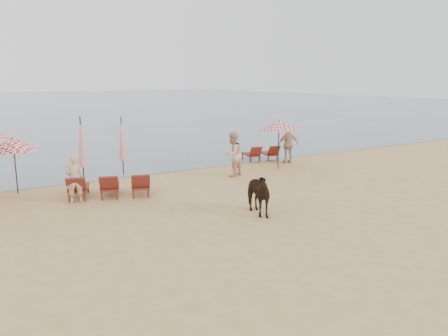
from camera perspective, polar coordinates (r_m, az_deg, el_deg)
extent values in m
plane|color=tan|center=(11.36, 13.45, -9.79)|extent=(120.00, 120.00, 0.00)
cube|color=#51606B|center=(87.84, -26.67, 7.67)|extent=(160.00, 140.00, 0.06)
cube|color=maroon|center=(16.09, -18.43, -2.49)|extent=(1.03, 1.48, 0.08)
cube|color=maroon|center=(15.33, -18.76, -2.15)|extent=(0.73, 0.62, 0.59)
cube|color=maroon|center=(16.01, -14.67, -2.34)|extent=(1.03, 1.48, 0.08)
cube|color=maroon|center=(15.24, -14.81, -1.99)|extent=(0.73, 0.62, 0.59)
cube|color=maroon|center=(16.00, -10.88, -2.17)|extent=(1.03, 1.48, 0.08)
cube|color=maroon|center=(15.23, -10.83, -1.82)|extent=(0.73, 0.62, 0.59)
cube|color=maroon|center=(22.20, 3.51, 1.76)|extent=(0.85, 1.34, 0.07)
cube|color=maroon|center=(21.55, 4.15, 2.13)|extent=(0.66, 0.53, 0.54)
cube|color=maroon|center=(22.57, 5.82, 1.89)|extent=(0.85, 1.34, 0.07)
cube|color=maroon|center=(21.93, 6.52, 2.24)|extent=(0.66, 0.53, 0.54)
cylinder|color=black|center=(17.40, -25.57, 0.03)|extent=(0.04, 0.04, 1.88)
cone|color=red|center=(17.26, -25.83, 2.94)|extent=(1.66, 1.69, 0.56)
sphere|color=black|center=(17.24, -25.88, 3.52)|extent=(0.07, 0.07, 0.07)
cylinder|color=black|center=(20.16, 7.13, 2.78)|extent=(0.05, 0.05, 2.07)
cone|color=red|center=(20.03, 7.20, 5.58)|extent=(1.84, 1.84, 0.41)
sphere|color=black|center=(20.01, 7.21, 6.10)|extent=(0.07, 0.07, 0.07)
cylinder|color=black|center=(18.24, -18.06, 2.30)|extent=(0.06, 0.06, 2.64)
cone|color=red|center=(18.19, -18.12, 3.29)|extent=(0.32, 0.32, 1.98)
cylinder|color=black|center=(19.39, -13.15, 2.88)|extent=(0.05, 0.05, 2.51)
cone|color=red|center=(19.35, -13.19, 3.76)|extent=(0.31, 0.31, 1.88)
imported|color=black|center=(13.32, 4.07, -3.29)|extent=(0.98, 1.68, 1.34)
imported|color=tan|center=(15.32, -18.96, -1.36)|extent=(0.62, 0.43, 1.64)
imported|color=#D6A485|center=(18.46, 1.13, 1.80)|extent=(1.13, 1.03, 1.90)
imported|color=tan|center=(21.69, 8.41, 3.07)|extent=(1.16, 0.70, 1.84)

